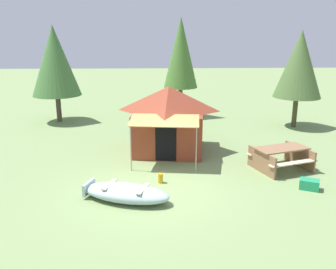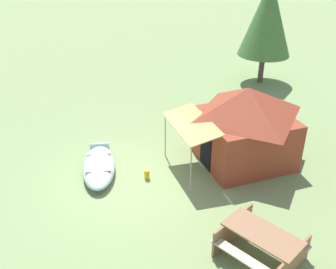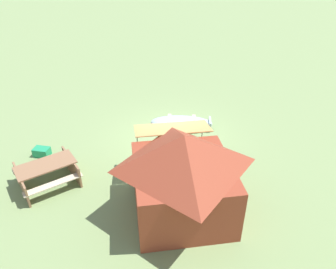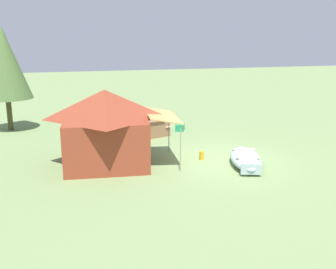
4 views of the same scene
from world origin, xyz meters
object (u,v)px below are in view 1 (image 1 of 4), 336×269
(pine_tree_far_center, at_px, (181,53))
(cooler_box, at_px, (309,184))
(pine_tree_back_right, at_px, (299,64))
(pine_tree_back_left, at_px, (55,61))
(picnic_table, at_px, (281,156))
(beached_rowboat, at_px, (126,193))
(fuel_can, at_px, (160,178))
(canvas_cabin_tent, at_px, (169,118))

(pine_tree_far_center, bearing_deg, cooler_box, -72.79)
(cooler_box, distance_m, pine_tree_back_right, 8.53)
(pine_tree_back_left, bearing_deg, picnic_table, -38.55)
(beached_rowboat, distance_m, pine_tree_back_right, 11.74)
(fuel_can, bearing_deg, picnic_table, 14.15)
(canvas_cabin_tent, xyz_separation_m, pine_tree_back_right, (6.51, 3.65, 1.78))
(picnic_table, height_order, pine_tree_far_center, pine_tree_far_center)
(fuel_can, relative_size, pine_tree_back_right, 0.07)
(pine_tree_back_right, relative_size, pine_tree_far_center, 0.87)
(picnic_table, distance_m, pine_tree_far_center, 9.49)
(cooler_box, bearing_deg, fuel_can, 171.55)
(pine_tree_back_left, bearing_deg, pine_tree_far_center, 8.49)
(beached_rowboat, xyz_separation_m, pine_tree_back_right, (7.91, 8.18, 2.88))
(canvas_cabin_tent, height_order, pine_tree_back_right, pine_tree_back_right)
(picnic_table, height_order, cooler_box, picnic_table)
(pine_tree_back_left, bearing_deg, fuel_can, -58.52)
(cooler_box, relative_size, pine_tree_back_right, 0.12)
(pine_tree_far_center, bearing_deg, pine_tree_back_right, -25.05)
(pine_tree_back_left, height_order, pine_tree_back_right, pine_tree_back_left)
(picnic_table, distance_m, pine_tree_back_right, 7.01)
(beached_rowboat, relative_size, pine_tree_back_left, 0.55)
(beached_rowboat, distance_m, cooler_box, 5.53)
(canvas_cabin_tent, distance_m, pine_tree_far_center, 6.69)
(canvas_cabin_tent, height_order, pine_tree_back_left, pine_tree_back_left)
(canvas_cabin_tent, height_order, pine_tree_far_center, pine_tree_far_center)
(canvas_cabin_tent, xyz_separation_m, pine_tree_back_left, (-5.66, 5.27, 1.86))
(beached_rowboat, relative_size, cooler_box, 4.88)
(beached_rowboat, distance_m, pine_tree_back_left, 11.10)
(canvas_cabin_tent, bearing_deg, picnic_table, -30.76)
(picnic_table, distance_m, pine_tree_back_left, 12.39)
(pine_tree_back_left, bearing_deg, beached_rowboat, -66.54)
(picnic_table, xyz_separation_m, pine_tree_far_center, (-2.87, 8.51, 3.04))
(pine_tree_back_left, distance_m, pine_tree_back_right, 12.27)
(canvas_cabin_tent, xyz_separation_m, cooler_box, (4.10, -3.98, -1.19))
(beached_rowboat, bearing_deg, pine_tree_back_left, 113.46)
(picnic_table, relative_size, pine_tree_back_left, 0.44)
(picnic_table, bearing_deg, cooler_box, -80.02)
(beached_rowboat, distance_m, pine_tree_far_center, 11.52)
(canvas_cabin_tent, distance_m, cooler_box, 5.84)
(beached_rowboat, distance_m, picnic_table, 5.68)
(beached_rowboat, height_order, pine_tree_back_right, pine_tree_back_right)
(fuel_can, xyz_separation_m, pine_tree_back_right, (6.91, 6.96, 2.97))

